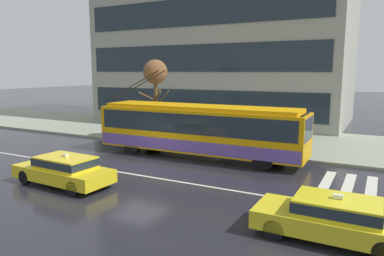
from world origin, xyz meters
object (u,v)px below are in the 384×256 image
(trolleybus, at_px, (199,129))
(bus_shelter, at_px, (194,114))
(pedestrian_approaching_curb, at_px, (260,123))
(taxi_oncoming_far, at_px, (333,217))
(street_tree_bare, at_px, (155,74))
(pedestrian_at_shelter, at_px, (257,125))
(taxi_oncoming_near, at_px, (64,169))
(pedestrian_walking_past, at_px, (172,116))

(trolleybus, bearing_deg, bus_shelter, 121.63)
(pedestrian_approaching_curb, bearing_deg, taxi_oncoming_far, -62.53)
(pedestrian_approaching_curb, distance_m, street_tree_bare, 8.05)
(pedestrian_at_shelter, xyz_separation_m, street_tree_bare, (-7.75, 1.20, 2.83))
(taxi_oncoming_near, xyz_separation_m, bus_shelter, (0.81, 10.62, 1.31))
(trolleybus, relative_size, street_tree_bare, 2.27)
(trolleybus, relative_size, pedestrian_walking_past, 6.66)
(pedestrian_walking_past, relative_size, street_tree_bare, 0.34)
(pedestrian_at_shelter, xyz_separation_m, pedestrian_approaching_curb, (-0.26, 1.47, -0.10))
(pedestrian_walking_past, xyz_separation_m, street_tree_bare, (-0.67, -1.08, 2.98))
(taxi_oncoming_far, height_order, bus_shelter, bus_shelter)
(pedestrian_walking_past, bearing_deg, trolleybus, -44.17)
(taxi_oncoming_near, height_order, pedestrian_walking_past, pedestrian_walking_past)
(taxi_oncoming_near, height_order, street_tree_bare, street_tree_bare)
(taxi_oncoming_near, bearing_deg, trolleybus, 69.11)
(bus_shelter, xyz_separation_m, pedestrian_approaching_curb, (4.50, 0.14, -0.30))
(taxi_oncoming_near, distance_m, bus_shelter, 10.73)
(bus_shelter, distance_m, pedestrian_approaching_curb, 4.51)
(taxi_oncoming_near, height_order, pedestrian_approaching_curb, pedestrian_approaching_curb)
(taxi_oncoming_far, xyz_separation_m, pedestrian_approaching_curb, (-5.62, 10.81, 1.01))
(pedestrian_at_shelter, bearing_deg, trolleybus, -145.13)
(taxi_oncoming_far, xyz_separation_m, bus_shelter, (-10.11, 10.67, 1.31))
(bus_shelter, relative_size, pedestrian_walking_past, 1.88)
(trolleybus, xyz_separation_m, pedestrian_approaching_curb, (2.49, 3.38, 0.08))
(trolleybus, xyz_separation_m, pedestrian_walking_past, (-4.32, 4.20, 0.03))
(pedestrian_at_shelter, bearing_deg, bus_shelter, 164.39)
(bus_shelter, bearing_deg, taxi_oncoming_far, -46.53)
(pedestrian_at_shelter, bearing_deg, street_tree_bare, 171.22)
(taxi_oncoming_near, xyz_separation_m, pedestrian_approaching_curb, (5.31, 10.75, 1.01))
(taxi_oncoming_far, bearing_deg, trolleybus, 137.55)
(pedestrian_at_shelter, height_order, street_tree_bare, street_tree_bare)
(trolleybus, distance_m, pedestrian_walking_past, 6.03)
(pedestrian_approaching_curb, bearing_deg, pedestrian_walking_past, 173.18)
(bus_shelter, bearing_deg, pedestrian_approaching_curb, 1.73)
(bus_shelter, height_order, street_tree_bare, street_tree_bare)
(bus_shelter, bearing_deg, pedestrian_walking_past, 157.72)
(taxi_oncoming_far, relative_size, street_tree_bare, 0.79)
(bus_shelter, relative_size, street_tree_bare, 0.64)
(pedestrian_at_shelter, relative_size, street_tree_bare, 0.37)
(trolleybus, xyz_separation_m, taxi_oncoming_near, (-2.81, -7.37, -0.93))
(bus_shelter, bearing_deg, trolleybus, -58.37)
(taxi_oncoming_far, bearing_deg, taxi_oncoming_near, 179.71)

